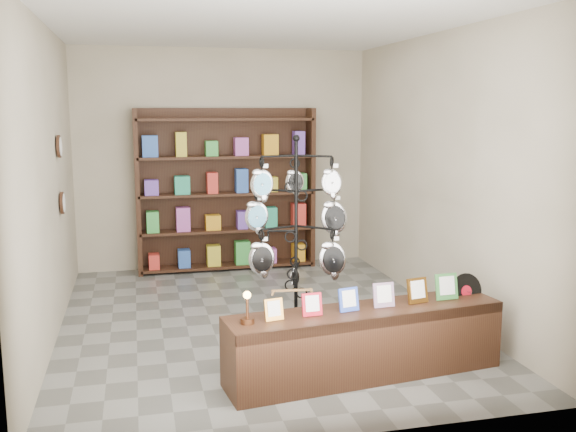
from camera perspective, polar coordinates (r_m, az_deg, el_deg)
name	(u,v)px	position (r m, az deg, el deg)	size (l,w,h in m)	color
ground	(259,321)	(6.81, -2.60, -9.27)	(5.00, 5.00, 0.00)	slate
room_envelope	(258,143)	(6.45, -2.72, 6.48)	(5.00, 5.00, 5.00)	#C0B39B
display_tree	(296,226)	(5.83, 0.73, -0.92)	(1.02, 0.97, 1.96)	black
front_shelf	(365,342)	(5.42, 6.90, -11.07)	(2.39, 0.77, 0.83)	black
back_shelving	(226,195)	(8.79, -5.49, 1.88)	(2.42, 0.36, 2.20)	black
wall_clocks	(61,175)	(7.20, -19.55, 3.46)	(0.03, 0.24, 0.84)	black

